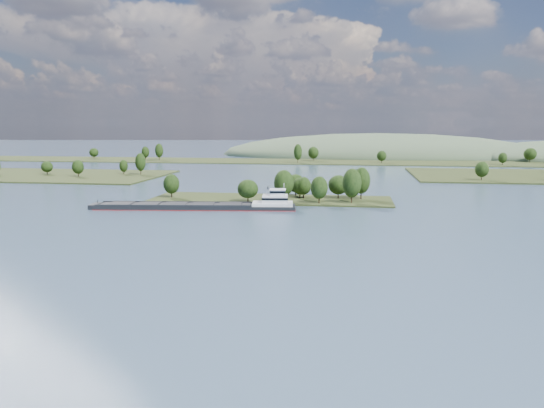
# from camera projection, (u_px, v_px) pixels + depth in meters

# --- Properties ---
(ground) EXTENTS (1800.00, 1800.00, 0.00)m
(ground) POSITION_uv_depth(u_px,v_px,m) (241.00, 227.00, 163.98)
(ground) COLOR #3A4F65
(ground) RESTS_ON ground
(tree_island) EXTENTS (100.00, 30.00, 14.97)m
(tree_island) POSITION_uv_depth(u_px,v_px,m) (289.00, 191.00, 219.81)
(tree_island) COLOR #283216
(tree_island) RESTS_ON ground
(back_shoreline) EXTENTS (900.00, 60.00, 16.23)m
(back_shoreline) POSITION_uv_depth(u_px,v_px,m) (322.00, 161.00, 436.02)
(back_shoreline) COLOR #283216
(back_shoreline) RESTS_ON ground
(hill_west) EXTENTS (320.00, 160.00, 44.00)m
(hill_west) POSITION_uv_depth(u_px,v_px,m) (380.00, 155.00, 526.24)
(hill_west) COLOR #43563B
(hill_west) RESTS_ON ground
(cargo_barge) EXTENTS (77.69, 18.35, 10.43)m
(cargo_barge) POSITION_uv_depth(u_px,v_px,m) (208.00, 205.00, 199.04)
(cargo_barge) COLOR black
(cargo_barge) RESTS_ON ground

